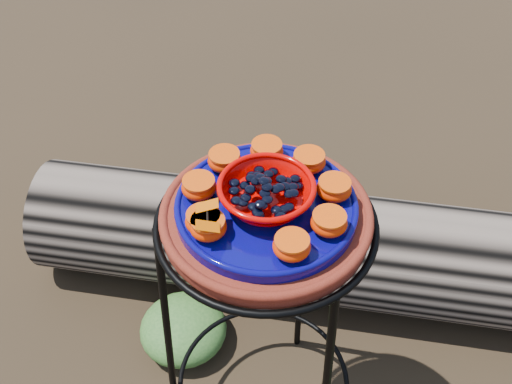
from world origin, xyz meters
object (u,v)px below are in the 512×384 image
at_px(terracotta_saucer, 266,218).
at_px(red_bowl, 266,194).
at_px(cobalt_plate, 266,208).
at_px(plant_stand, 264,333).
at_px(driftwood_log, 334,249).

xyz_separation_m(terracotta_saucer, red_bowl, (0.00, 0.00, 0.06)).
height_order(terracotta_saucer, cobalt_plate, cobalt_plate).
relative_size(plant_stand, driftwood_log, 0.41).
bearing_deg(plant_stand, driftwood_log, 88.87).
bearing_deg(terracotta_saucer, red_bowl, 0.00).
xyz_separation_m(cobalt_plate, red_bowl, (0.00, 0.00, 0.03)).
bearing_deg(cobalt_plate, driftwood_log, 88.87).
distance_m(cobalt_plate, driftwood_log, 0.73).
bearing_deg(driftwood_log, cobalt_plate, -91.13).
bearing_deg(red_bowl, terracotta_saucer, 0.00).
height_order(cobalt_plate, driftwood_log, cobalt_plate).
height_order(plant_stand, red_bowl, red_bowl).
relative_size(terracotta_saucer, cobalt_plate, 1.17).
distance_m(cobalt_plate, red_bowl, 0.03).
xyz_separation_m(cobalt_plate, driftwood_log, (0.01, 0.45, -0.58)).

